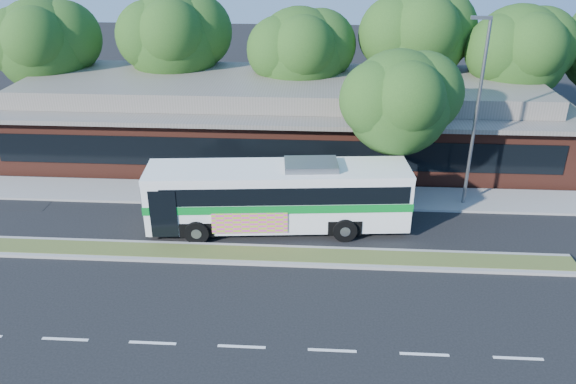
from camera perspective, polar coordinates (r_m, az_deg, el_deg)
name	(u,v)px	position (r m, az deg, el deg)	size (l,w,h in m)	color
ground	(258,264)	(23.31, -3.06, -7.32)	(120.00, 120.00, 0.00)	black
median_strip	(260,255)	(23.77, -2.90, -6.38)	(26.00, 1.10, 0.15)	#3D4E21
sidewalk	(272,195)	(28.83, -1.67, -0.27)	(44.00, 2.60, 0.12)	gray
plaza_building	(281,116)	(34.15, -0.74, 7.71)	(33.20, 11.20, 4.45)	#55251A
lamp_post	(476,110)	(27.51, 18.58, 7.93)	(0.93, 0.18, 9.07)	slate
tree_bg_a	(50,43)	(39.10, -23.03, 13.72)	(6.47, 5.80, 8.63)	black
tree_bg_b	(180,37)	(37.24, -10.90, 15.17)	(6.69, 6.00, 9.00)	black
tree_bg_c	(306,51)	(35.27, 1.84, 14.11)	(6.24, 5.60, 8.26)	black
tree_bg_d	(422,36)	(36.59, 13.41, 15.20)	(6.91, 6.20, 9.37)	black
tree_bg_e	(524,51)	(37.21, 22.87, 13.03)	(6.47, 5.80, 8.50)	black
transit_bus	(279,192)	(25.03, -0.88, -0.03)	(11.83, 3.56, 3.27)	white
sidewalk_tree	(406,100)	(27.07, 11.88, 9.14)	(5.53, 4.96, 7.58)	black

